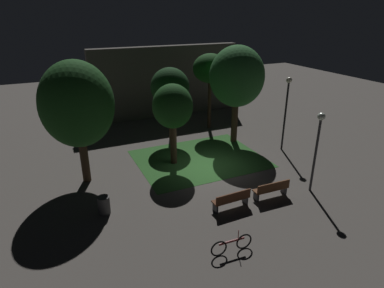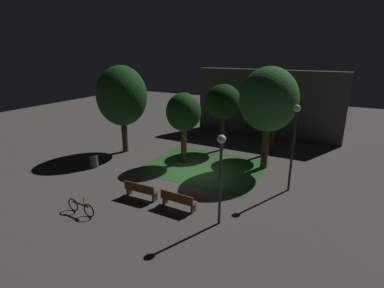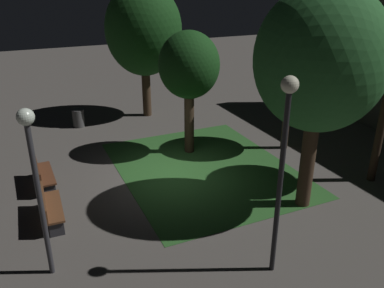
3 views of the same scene
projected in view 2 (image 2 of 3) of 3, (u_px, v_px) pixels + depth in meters
name	position (u px, v px, depth m)	size (l,w,h in m)	color
ground_plane	(197.00, 174.00, 18.31)	(60.00, 60.00, 0.00)	#56514C
grass_lawn	(204.00, 167.00, 19.43)	(7.42, 5.89, 0.01)	#2D6028
bench_corner	(141.00, 190.00, 15.14)	(1.81, 0.52, 0.88)	brown
bench_back_row	(178.00, 200.00, 14.15)	(1.81, 0.53, 0.88)	brown
tree_back_left	(269.00, 100.00, 17.96)	(3.56, 3.56, 6.42)	#423021
tree_near_wall	(122.00, 96.00, 21.15)	(3.58, 3.58, 6.32)	#423021
tree_right_canopy	(223.00, 102.00, 21.67)	(2.57, 2.57, 4.97)	#38281C
tree_lawn_side	(183.00, 113.00, 19.22)	(2.28, 2.28, 4.72)	#38281C
tree_back_right	(276.00, 93.00, 20.74)	(2.51, 2.51, 5.56)	#2D2116
lamp_post_near_wall	(294.00, 134.00, 15.24)	(0.36, 0.36, 4.70)	black
lamp_post_path_center	(221.00, 164.00, 12.24)	(0.36, 0.36, 4.07)	#333338
trash_bin	(94.00, 161.00, 19.27)	(0.54, 0.54, 0.82)	#4C4C4C
bicycle	(81.00, 207.00, 13.73)	(1.72, 0.13, 0.93)	black
building_wall_backdrop	(267.00, 104.00, 25.71)	(12.58, 0.80, 5.74)	#4C4742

